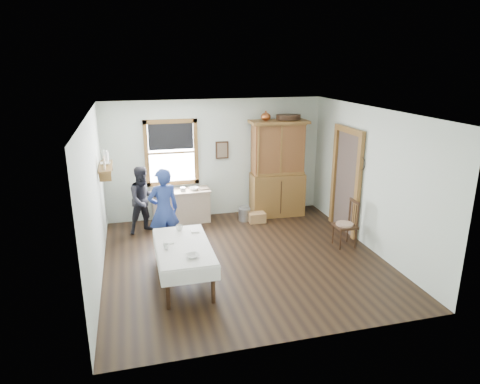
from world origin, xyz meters
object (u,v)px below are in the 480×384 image
at_px(spindle_chair, 345,224).
at_px(pail, 244,214).
at_px(dining_table, 184,264).
at_px(figure_dark, 144,202).
at_px(woman_blue, 164,213).
at_px(wicker_basket, 257,217).
at_px(china_hutch, 278,169).
at_px(work_counter, 181,206).

relative_size(spindle_chair, pail, 3.24).
relative_size(dining_table, figure_dark, 1.27).
bearing_deg(pail, dining_table, -124.20).
xyz_separation_m(dining_table, woman_blue, (-0.19, 1.37, 0.41)).
bearing_deg(figure_dark, spindle_chair, -44.37).
xyz_separation_m(dining_table, spindle_chair, (3.24, 0.66, 0.13)).
distance_m(wicker_basket, figure_dark, 2.53).
height_order(pail, figure_dark, figure_dark).
bearing_deg(china_hutch, wicker_basket, -145.03).
height_order(china_hutch, figure_dark, china_hutch).
bearing_deg(dining_table, spindle_chair, 11.46).
bearing_deg(china_hutch, spindle_chair, -69.16).
height_order(dining_table, spindle_chair, spindle_chair).
relative_size(work_counter, figure_dark, 0.98).
distance_m(china_hutch, spindle_chair, 2.26).
xyz_separation_m(dining_table, pail, (1.70, 2.51, -0.19)).
height_order(china_hutch, pail, china_hutch).
bearing_deg(woman_blue, spindle_chair, 156.46).
bearing_deg(figure_dark, wicker_basket, -20.81).
relative_size(china_hutch, spindle_chair, 2.38).
bearing_deg(spindle_chair, pail, 129.31).
bearing_deg(dining_table, figure_dark, 102.21).
relative_size(pail, wicker_basket, 0.78).
height_order(spindle_chair, pail, spindle_chair).
distance_m(work_counter, woman_blue, 1.54).
bearing_deg(wicker_basket, work_counter, 164.93).
height_order(spindle_chair, figure_dark, figure_dark).
xyz_separation_m(dining_table, wicker_basket, (1.95, 2.33, -0.23)).
bearing_deg(work_counter, spindle_chair, -36.50).
height_order(spindle_chair, wicker_basket, spindle_chair).
bearing_deg(wicker_basket, spindle_chair, -52.55).
distance_m(woman_blue, figure_dark, 1.07).
bearing_deg(china_hutch, pail, -163.63).
relative_size(china_hutch, dining_table, 1.33).
bearing_deg(pail, woman_blue, -148.94).
bearing_deg(work_counter, woman_blue, -109.74).
bearing_deg(work_counter, wicker_basket, -15.70).
bearing_deg(pail, china_hutch, 13.83).
height_order(work_counter, wicker_basket, work_counter).
bearing_deg(pail, figure_dark, -176.79).
distance_m(work_counter, pail, 1.45).
distance_m(dining_table, spindle_chair, 3.30).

